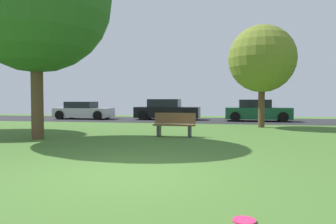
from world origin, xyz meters
name	(u,v)px	position (x,y,z in m)	size (l,w,h in m)	color
ground_plane	(127,174)	(0.00, 0.00, 0.00)	(44.00, 44.00, 0.00)	#47702D
road_strip	(201,120)	(0.00, 16.00, 0.00)	(44.00, 6.40, 0.01)	#28282B
maple_tree_far	(262,59)	(3.52, 11.08, 3.48)	(3.40, 3.40, 5.19)	brown
frisbee_disc	(244,221)	(2.10, -2.03, 0.01)	(0.27, 0.27, 0.03)	#EA2D6B
parked_car_silver	(83,111)	(-8.54, 15.84, 0.59)	(4.11, 1.97, 1.26)	#B7B7BC
parked_car_black	(167,110)	(-2.43, 16.30, 0.66)	(4.49, 2.00, 1.45)	black
parked_car_green	(257,111)	(3.70, 15.85, 0.65)	(4.16, 1.96, 1.42)	#195633
park_bench	(175,124)	(-0.15, 6.28, 0.46)	(1.60, 0.45, 0.90)	brown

